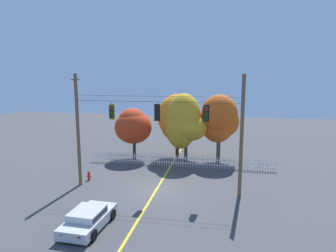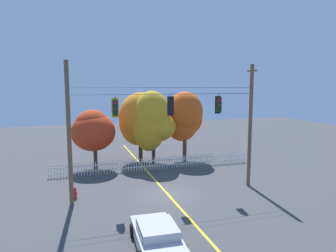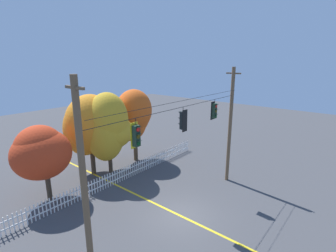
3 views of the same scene
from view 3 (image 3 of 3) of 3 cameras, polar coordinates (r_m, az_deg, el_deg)
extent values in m
plane|color=#424244|center=(16.07, 2.74, -19.75)|extent=(80.00, 80.00, 0.00)
cube|color=gold|center=(16.07, 2.74, -19.74)|extent=(0.16, 36.00, 0.01)
cylinder|color=brown|center=(10.26, -18.54, -13.81)|extent=(0.26, 0.26, 8.66)
cylinder|color=brown|center=(19.12, 13.97, -0.12)|extent=(0.26, 0.26, 8.66)
cube|color=brown|center=(9.12, -20.54, 8.21)|extent=(0.10, 1.10, 0.10)
cube|color=brown|center=(18.53, 14.73, 11.56)|extent=(0.10, 1.10, 0.10)
cylinder|color=black|center=(13.46, 3.09, 4.30)|extent=(12.02, 0.02, 0.02)
cylinder|color=black|center=(13.25, 3.99, 5.93)|extent=(12.02, 0.02, 0.02)
cylinder|color=black|center=(11.04, -7.36, 0.97)|extent=(0.03, 0.03, 0.33)
cube|color=yellow|center=(11.30, -7.71, -2.14)|extent=(0.43, 0.02, 1.20)
cube|color=#1E3323|center=(11.21, -7.26, -2.26)|extent=(0.30, 0.24, 0.97)
cylinder|color=red|center=(11.03, -6.83, -0.79)|extent=(0.20, 0.03, 0.20)
cube|color=#1E3323|center=(10.96, -6.68, -0.26)|extent=(0.22, 0.12, 0.06)
cylinder|color=#463B09|center=(11.12, -6.78, -2.40)|extent=(0.20, 0.03, 0.20)
cube|color=#1E3323|center=(11.05, -6.63, -1.87)|extent=(0.22, 0.12, 0.06)
cylinder|color=#073513|center=(11.22, -6.73, -3.97)|extent=(0.20, 0.03, 0.20)
cube|color=#1E3323|center=(11.15, -6.58, -3.46)|extent=(0.22, 0.12, 0.06)
cylinder|color=black|center=(13.60, 3.46, 3.84)|extent=(0.03, 0.03, 0.26)
cube|color=black|center=(13.66, 3.86, 1.20)|extent=(0.43, 0.02, 1.22)
cube|color=black|center=(13.74, 3.42, 1.28)|extent=(0.30, 0.24, 0.99)
cylinder|color=red|center=(13.74, 2.98, 2.70)|extent=(0.20, 0.03, 0.20)
cube|color=black|center=(13.74, 2.84, 3.19)|extent=(0.22, 0.12, 0.06)
cylinder|color=#463B09|center=(13.81, 2.96, 1.36)|extent=(0.20, 0.03, 0.20)
cube|color=black|center=(13.81, 2.82, 1.86)|extent=(0.22, 0.12, 0.06)
cylinder|color=#073513|center=(13.89, 2.95, 0.04)|extent=(0.20, 0.03, 0.20)
cube|color=black|center=(13.89, 2.80, 0.53)|extent=(0.22, 0.12, 0.06)
cylinder|color=black|center=(16.49, 10.63, 5.53)|extent=(0.03, 0.03, 0.28)
cube|color=black|center=(16.67, 10.14, 3.47)|extent=(0.43, 0.02, 1.20)
cube|color=#1E3323|center=(16.60, 10.53, 3.41)|extent=(0.30, 0.24, 0.97)
cylinder|color=red|center=(16.48, 10.99, 4.44)|extent=(0.20, 0.03, 0.20)
cube|color=#1E3323|center=(16.44, 11.15, 4.82)|extent=(0.22, 0.12, 0.06)
cylinder|color=#463B09|center=(16.54, 10.94, 3.35)|extent=(0.20, 0.03, 0.20)
cube|color=#1E3323|center=(16.50, 11.10, 3.72)|extent=(0.22, 0.12, 0.06)
cylinder|color=#073513|center=(16.61, 10.89, 2.26)|extent=(0.20, 0.03, 0.20)
cube|color=#1E3323|center=(16.56, 11.04, 2.62)|extent=(0.22, 0.12, 0.06)
cube|color=white|center=(16.77, -33.31, -18.61)|extent=(0.06, 0.04, 1.08)
cube|color=white|center=(16.82, -32.55, -18.40)|extent=(0.06, 0.04, 1.08)
cube|color=white|center=(16.87, -31.80, -18.19)|extent=(0.06, 0.04, 1.08)
cube|color=white|center=(16.92, -31.05, -17.97)|extent=(0.06, 0.04, 1.08)
cube|color=white|center=(16.97, -30.31, -17.75)|extent=(0.06, 0.04, 1.08)
cube|color=white|center=(17.03, -29.57, -17.54)|extent=(0.06, 0.04, 1.08)
cube|color=white|center=(17.09, -28.84, -17.32)|extent=(0.06, 0.04, 1.08)
cube|color=white|center=(17.15, -28.12, -17.10)|extent=(0.06, 0.04, 1.08)
cube|color=white|center=(17.22, -27.40, -16.88)|extent=(0.06, 0.04, 1.08)
cube|color=white|center=(17.29, -26.70, -16.65)|extent=(0.06, 0.04, 1.08)
cube|color=white|center=(17.36, -26.00, -16.43)|extent=(0.06, 0.04, 1.08)
cube|color=white|center=(17.43, -25.30, -16.21)|extent=(0.06, 0.04, 1.08)
cube|color=white|center=(17.50, -24.62, -15.99)|extent=(0.06, 0.04, 1.08)
cube|color=white|center=(17.58, -23.94, -15.76)|extent=(0.06, 0.04, 1.08)
cube|color=white|center=(17.66, -23.27, -15.54)|extent=(0.06, 0.04, 1.08)
cube|color=white|center=(17.75, -22.61, -15.31)|extent=(0.06, 0.04, 1.08)
cube|color=white|center=(17.83, -21.95, -15.09)|extent=(0.06, 0.04, 1.08)
cube|color=white|center=(17.92, -21.30, -14.87)|extent=(0.06, 0.04, 1.08)
cube|color=white|center=(18.01, -20.66, -14.65)|extent=(0.06, 0.04, 1.08)
cube|color=white|center=(18.10, -20.03, -14.42)|extent=(0.06, 0.04, 1.08)
cube|color=white|center=(18.20, -19.41, -14.20)|extent=(0.06, 0.04, 1.08)
cube|color=white|center=(18.30, -18.79, -13.98)|extent=(0.06, 0.04, 1.08)
cube|color=white|center=(18.40, -18.18, -13.76)|extent=(0.06, 0.04, 1.08)
cube|color=white|center=(18.50, -17.58, -13.54)|extent=(0.06, 0.04, 1.08)
cube|color=white|center=(18.60, -16.99, -13.33)|extent=(0.06, 0.04, 1.08)
cube|color=white|center=(18.71, -16.40, -13.11)|extent=(0.06, 0.04, 1.08)
cube|color=white|center=(18.82, -15.82, -12.89)|extent=(0.06, 0.04, 1.08)
cube|color=white|center=(18.93, -15.25, -12.68)|extent=(0.06, 0.04, 1.08)
cube|color=white|center=(19.04, -14.69, -12.47)|extent=(0.06, 0.04, 1.08)
cube|color=white|center=(19.15, -14.14, -12.26)|extent=(0.06, 0.04, 1.08)
cube|color=white|center=(19.27, -13.59, -12.05)|extent=(0.06, 0.04, 1.08)
cube|color=white|center=(19.39, -13.05, -11.84)|extent=(0.06, 0.04, 1.08)
cube|color=white|center=(19.51, -12.52, -11.63)|extent=(0.06, 0.04, 1.08)
cube|color=white|center=(19.63, -11.99, -11.42)|extent=(0.06, 0.04, 1.08)
cube|color=white|center=(19.75, -11.47, -11.22)|extent=(0.06, 0.04, 1.08)
cube|color=white|center=(19.88, -10.96, -11.02)|extent=(0.06, 0.04, 1.08)
cube|color=white|center=(20.01, -10.46, -10.82)|extent=(0.06, 0.04, 1.08)
cube|color=white|center=(20.13, -9.96, -10.62)|extent=(0.06, 0.04, 1.08)
cube|color=white|center=(20.27, -9.47, -10.42)|extent=(0.06, 0.04, 1.08)
cube|color=white|center=(20.40, -8.99, -10.23)|extent=(0.06, 0.04, 1.08)
cube|color=white|center=(20.53, -8.51, -10.03)|extent=(0.06, 0.04, 1.08)
cube|color=white|center=(20.67, -8.05, -9.84)|extent=(0.06, 0.04, 1.08)
cube|color=white|center=(20.80, -7.58, -9.65)|extent=(0.06, 0.04, 1.08)
cube|color=white|center=(20.94, -7.13, -9.47)|extent=(0.06, 0.04, 1.08)
cube|color=white|center=(21.08, -6.68, -9.28)|extent=(0.06, 0.04, 1.08)
cube|color=white|center=(21.22, -6.24, -9.10)|extent=(0.06, 0.04, 1.08)
cube|color=white|center=(21.37, -5.80, -8.91)|extent=(0.06, 0.04, 1.08)
cube|color=white|center=(21.51, -5.37, -8.73)|extent=(0.06, 0.04, 1.08)
cube|color=white|center=(21.66, -4.94, -8.56)|extent=(0.06, 0.04, 1.08)
cube|color=white|center=(21.80, -4.53, -8.38)|extent=(0.06, 0.04, 1.08)
cube|color=white|center=(21.95, -4.11, -8.21)|extent=(0.06, 0.04, 1.08)
cube|color=white|center=(22.10, -3.71, -8.03)|extent=(0.06, 0.04, 1.08)
cube|color=white|center=(22.25, -3.31, -7.86)|extent=(0.06, 0.04, 1.08)
cube|color=white|center=(22.41, -2.91, -7.69)|extent=(0.06, 0.04, 1.08)
cube|color=white|center=(22.56, -2.52, -7.53)|extent=(0.06, 0.04, 1.08)
cube|color=white|center=(22.71, -2.14, -7.36)|extent=(0.06, 0.04, 1.08)
cube|color=white|center=(22.87, -1.76, -7.20)|extent=(0.06, 0.04, 1.08)
cube|color=white|center=(23.03, -1.39, -7.04)|extent=(0.06, 0.04, 1.08)
cube|color=white|center=(23.18, -1.02, -6.88)|extent=(0.06, 0.04, 1.08)
cube|color=white|center=(23.34, -0.66, -6.72)|extent=(0.06, 0.04, 1.08)
cube|color=white|center=(23.50, -0.31, -6.57)|extent=(0.06, 0.04, 1.08)
cube|color=white|center=(23.67, 0.05, -6.42)|extent=(0.06, 0.04, 1.08)
cube|color=white|center=(23.83, 0.39, -6.27)|extent=(0.06, 0.04, 1.08)
cube|color=white|center=(23.99, 0.73, -6.12)|extent=(0.06, 0.04, 1.08)
cube|color=white|center=(24.16, 1.07, -5.97)|extent=(0.06, 0.04, 1.08)
cube|color=white|center=(24.32, 1.40, -5.82)|extent=(0.06, 0.04, 1.08)
cube|color=white|center=(24.49, 1.73, -5.68)|extent=(0.06, 0.04, 1.08)
cube|color=white|center=(24.65, 2.05, -5.54)|extent=(0.06, 0.04, 1.08)
cube|color=white|center=(24.82, 2.37, -5.40)|extent=(0.06, 0.04, 1.08)
cube|color=white|center=(24.99, 2.69, -5.26)|extent=(0.06, 0.04, 1.08)
cube|color=white|center=(25.16, 3.00, -5.12)|extent=(0.06, 0.04, 1.08)
cube|color=white|center=(25.33, 3.30, -4.98)|extent=(0.06, 0.04, 1.08)
cube|color=white|center=(25.50, 3.60, -4.85)|extent=(0.06, 0.04, 1.08)
cube|color=white|center=(25.68, 3.90, -4.72)|extent=(0.06, 0.04, 1.08)
cube|color=white|center=(25.85, 4.19, -4.59)|extent=(0.06, 0.04, 1.08)
cube|color=white|center=(26.02, 4.48, -4.46)|extent=(0.06, 0.04, 1.08)
cube|color=white|center=(20.18, -10.24, -11.25)|extent=(17.33, 0.03, 0.08)
cube|color=white|center=(19.99, -10.30, -10.08)|extent=(17.33, 0.03, 0.08)
cylinder|color=#473828|center=(18.88, -25.68, -11.61)|extent=(0.33, 0.33, 2.36)
ellipsoid|color=red|center=(18.14, -26.81, -5.75)|extent=(3.76, 3.41, 3.29)
ellipsoid|color=red|center=(18.04, -27.27, -4.56)|extent=(3.06, 2.79, 3.04)
cylinder|color=#473828|center=(21.59, -16.78, -7.19)|extent=(0.37, 0.37, 2.51)
ellipsoid|color=orange|center=(21.11, -18.40, -0.50)|extent=(3.44, 3.05, 4.48)
ellipsoid|color=orange|center=(20.60, -17.23, 0.71)|extent=(4.02, 3.58, 4.52)
cylinder|color=#473828|center=(21.44, -13.05, -7.52)|extent=(0.33, 0.33, 2.21)
ellipsoid|color=gold|center=(20.17, -14.13, -1.57)|extent=(3.01, 2.91, 4.54)
ellipsoid|color=gold|center=(20.87, -13.61, -1.26)|extent=(4.17, 4.02, 2.95)
ellipsoid|color=gold|center=(20.07, -13.61, 1.23)|extent=(3.34, 3.06, 4.43)
cylinder|color=brown|center=(23.49, -7.42, -4.60)|extent=(0.38, 0.38, 2.71)
ellipsoid|color=#DB5619|center=(23.02, -8.55, 0.73)|extent=(3.15, 2.64, 3.40)
ellipsoid|color=#DB5619|center=(23.37, -7.76, 1.98)|extent=(3.07, 2.61, 3.14)
ellipsoid|color=#DB5619|center=(22.63, -7.78, 3.52)|extent=(3.52, 2.93, 3.81)
camera|label=1|loc=(20.98, 81.29, 1.46)|focal=33.44mm
camera|label=2|loc=(12.12, 103.48, -12.95)|focal=32.96mm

